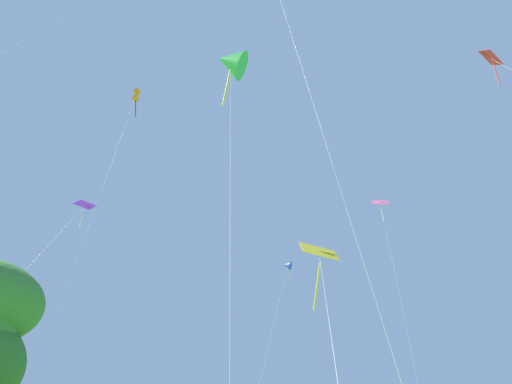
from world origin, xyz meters
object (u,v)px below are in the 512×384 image
object	(u,v)px
kite_yellow_diamond	(319,261)
kite_green_small	(231,62)
kite_red_high	(506,69)
kite_blue_delta	(287,266)
kite_pink_low	(382,211)
kite_orange_box	(135,98)
kite_purple_streamer	(78,214)

from	to	relation	value
kite_yellow_diamond	kite_green_small	xyz separation A→B (m)	(-4.23, 3.67, 14.46)
kite_red_high	kite_blue_delta	size ratio (longest dim) A/B	1.05
kite_green_small	kite_blue_delta	size ratio (longest dim) A/B	1.19
kite_pink_low	kite_orange_box	world-z (taller)	kite_orange_box
kite_yellow_diamond	kite_red_high	size ratio (longest dim) A/B	0.53
kite_pink_low	kite_purple_streamer	distance (m)	28.89
kite_purple_streamer	kite_blue_delta	world-z (taller)	kite_blue_delta
kite_purple_streamer	kite_green_small	distance (m)	14.17
kite_green_small	kite_red_high	bearing A→B (deg)	-1.92
kite_purple_streamer	kite_blue_delta	distance (m)	22.46
kite_pink_low	kite_red_high	bearing A→B (deg)	-81.85
kite_purple_streamer	kite_green_small	bearing A→B (deg)	-27.41
kite_pink_low	kite_purple_streamer	bearing A→B (deg)	-143.23
kite_orange_box	kite_red_high	bearing A→B (deg)	-19.76
kite_red_high	kite_blue_delta	xyz separation A→B (m)	(-13.25, 24.86, 0.43)
kite_pink_low	kite_orange_box	size ratio (longest dim) A/B	0.85
kite_pink_low	kite_red_high	world-z (taller)	kite_pink_low
kite_blue_delta	kite_green_small	bearing A→B (deg)	-92.40
kite_pink_low	kite_yellow_diamond	distance (m)	31.45
kite_yellow_diamond	kite_orange_box	distance (m)	28.27
kite_purple_streamer	kite_red_high	distance (m)	26.54
kite_yellow_diamond	kite_green_small	bearing A→B (deg)	139.04
kite_yellow_diamond	kite_purple_streamer	world-z (taller)	kite_purple_streamer
kite_orange_box	kite_green_small	xyz separation A→B (m)	(10.31, -8.35, -6.60)
kite_yellow_diamond	kite_blue_delta	distance (m)	30.46
kite_yellow_diamond	kite_purple_streamer	distance (m)	20.10
kite_orange_box	kite_green_small	bearing A→B (deg)	-39.00
kite_pink_low	kite_green_small	bearing A→B (deg)	-115.92
kite_orange_box	kite_blue_delta	world-z (taller)	kite_orange_box
kite_red_high	kite_green_small	bearing A→B (deg)	178.08
kite_green_small	kite_pink_low	bearing A→B (deg)	64.08
kite_red_high	kite_green_small	distance (m)	14.69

